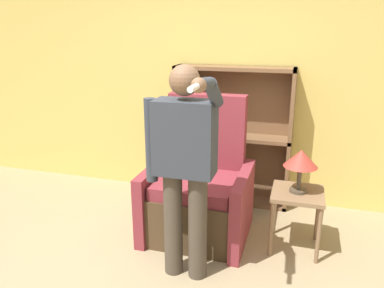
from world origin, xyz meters
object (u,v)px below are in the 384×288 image
(table_lamp, at_px, (301,160))
(bookcase, at_px, (218,137))
(armchair, at_px, (200,193))
(person_standing, at_px, (184,161))
(side_table, at_px, (297,201))

(table_lamp, bearing_deg, bookcase, 137.56)
(armchair, height_order, table_lamp, armchair)
(bookcase, relative_size, person_standing, 0.91)
(armchair, height_order, person_standing, person_standing)
(table_lamp, bearing_deg, side_table, 0.00)
(person_standing, distance_m, side_table, 1.19)
(person_standing, relative_size, table_lamp, 4.38)
(side_table, bearing_deg, table_lamp, 180.00)
(side_table, bearing_deg, person_standing, -141.96)
(person_standing, xyz_separation_m, table_lamp, (0.84, 0.66, -0.13))
(person_standing, bearing_deg, bookcase, 93.08)
(armchair, distance_m, side_table, 0.92)
(armchair, xyz_separation_m, table_lamp, (0.91, -0.04, 0.44))
(bookcase, xyz_separation_m, person_standing, (0.08, -1.50, 0.24))
(person_standing, xyz_separation_m, side_table, (0.84, 0.66, -0.52))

